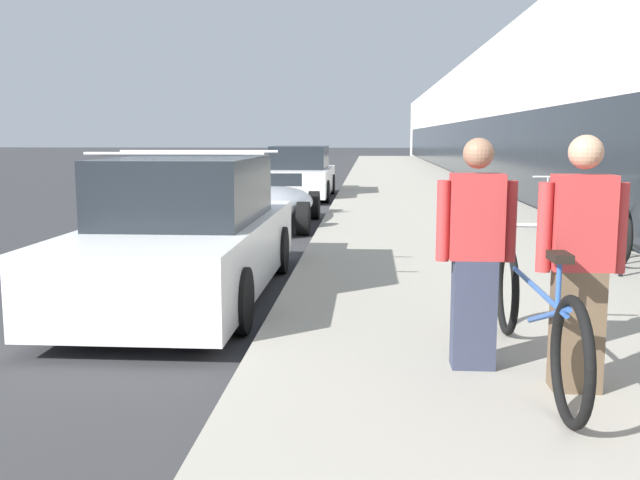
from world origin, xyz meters
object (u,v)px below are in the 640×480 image
(tandem_bicycle, at_px, (534,316))
(cruiser_bike_middle, at_px, (553,209))
(person_bystander, at_px, (475,254))
(parked_sedan_curbside, at_px, (189,235))
(vintage_roadster_curbside, at_px, (270,204))
(parked_sedan_far, at_px, (300,174))
(cruiser_bike_nearest, at_px, (605,227))
(person_rider, at_px, (580,264))
(bike_rack_hoop, at_px, (615,229))

(tandem_bicycle, xyz_separation_m, cruiser_bike_middle, (1.94, 7.31, -0.01))
(person_bystander, height_order, cruiser_bike_middle, person_bystander)
(parked_sedan_curbside, bearing_deg, vintage_roadster_curbside, 89.85)
(cruiser_bike_middle, xyz_separation_m, parked_sedan_far, (-5.03, 8.20, 0.13))
(parked_sedan_far, bearing_deg, cruiser_bike_middle, -58.46)
(cruiser_bike_nearest, distance_m, parked_sedan_far, 11.94)
(parked_sedan_far, bearing_deg, person_rider, -78.29)
(bike_rack_hoop, xyz_separation_m, cruiser_bike_nearest, (0.19, 0.94, -0.10))
(person_rider, height_order, vintage_roadster_curbside, person_rider)
(cruiser_bike_middle, bearing_deg, bike_rack_hoop, -92.94)
(tandem_bicycle, distance_m, parked_sedan_curbside, 4.13)
(parked_sedan_far, bearing_deg, parked_sedan_curbside, -89.85)
(person_bystander, distance_m, cruiser_bike_nearest, 5.17)
(person_rider, xyz_separation_m, vintage_roadster_curbside, (-3.23, 9.32, -0.52))
(tandem_bicycle, height_order, parked_sedan_far, parked_sedan_far)
(person_rider, distance_m, bike_rack_hoop, 4.35)
(vintage_roadster_curbside, xyz_separation_m, parked_sedan_far, (-0.05, 6.50, 0.23))
(person_bystander, height_order, parked_sedan_far, person_bystander)
(person_rider, relative_size, person_bystander, 1.01)
(person_rider, bearing_deg, person_bystander, 145.24)
(bike_rack_hoop, xyz_separation_m, parked_sedan_far, (-4.85, 11.77, -0.00))
(tandem_bicycle, distance_m, vintage_roadster_curbside, 9.50)
(tandem_bicycle, distance_m, cruiser_bike_middle, 7.56)
(tandem_bicycle, distance_m, parked_sedan_far, 15.81)
(person_bystander, relative_size, vintage_roadster_curbside, 0.37)
(person_rider, xyz_separation_m, cruiser_bike_nearest, (1.76, 5.00, -0.39))
(cruiser_bike_middle, distance_m, parked_sedan_curbside, 6.75)
(parked_sedan_curbside, xyz_separation_m, vintage_roadster_curbside, (0.02, 6.22, -0.25))
(parked_sedan_curbside, relative_size, vintage_roadster_curbside, 1.11)
(person_bystander, distance_m, parked_sedan_far, 15.66)
(tandem_bicycle, height_order, cruiser_bike_middle, tandem_bicycle)
(tandem_bicycle, bearing_deg, cruiser_bike_nearest, 67.34)
(bike_rack_hoop, distance_m, cruiser_bike_middle, 3.58)
(bike_rack_hoop, xyz_separation_m, cruiser_bike_middle, (0.18, 3.58, -0.13))
(cruiser_bike_nearest, bearing_deg, person_rider, -109.40)
(person_rider, relative_size, cruiser_bike_middle, 0.94)
(cruiser_bike_middle, height_order, vintage_roadster_curbside, cruiser_bike_middle)
(vintage_roadster_curbside, bearing_deg, cruiser_bike_middle, -18.79)
(vintage_roadster_curbside, relative_size, parked_sedan_far, 0.91)
(vintage_roadster_curbside, bearing_deg, person_rider, -70.89)
(tandem_bicycle, bearing_deg, bike_rack_hoop, 64.76)
(cruiser_bike_nearest, relative_size, parked_sedan_curbside, 0.40)
(tandem_bicycle, bearing_deg, vintage_roadster_curbside, 108.65)
(cruiser_bike_nearest, height_order, parked_sedan_curbside, parked_sedan_curbside)
(cruiser_bike_nearest, xyz_separation_m, parked_sedan_curbside, (-5.01, -1.90, 0.11))
(person_bystander, bearing_deg, person_rider, -34.76)
(person_rider, xyz_separation_m, parked_sedan_curbside, (-3.25, 3.10, -0.27))
(parked_sedan_curbside, height_order, vintage_roadster_curbside, parked_sedan_curbside)
(tandem_bicycle, distance_m, person_rider, 0.56)
(person_rider, relative_size, bike_rack_hoop, 1.88)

